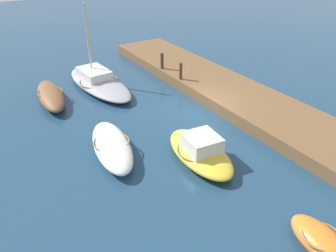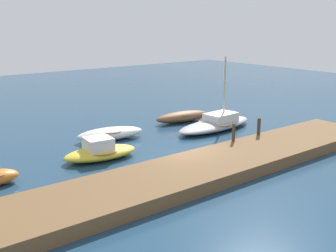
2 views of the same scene
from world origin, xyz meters
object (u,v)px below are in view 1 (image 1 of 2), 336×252
sailboat_grey (98,82)px  mooring_post_west (181,71)px  rowboat_white (112,146)px  motorboat_yellow (200,151)px  mooring_post_mid_west (162,61)px  rowboat_brown (51,95)px  dinghy_orange (321,241)px

sailboat_grey → mooring_post_west: sailboat_grey is taller
rowboat_white → mooring_post_west: size_ratio=4.34×
motorboat_yellow → mooring_post_mid_west: 9.58m
sailboat_grey → motorboat_yellow: bearing=179.7°
rowboat_brown → motorboat_yellow: bearing=-150.9°
mooring_post_mid_west → dinghy_orange: bearing=167.4°
dinghy_orange → motorboat_yellow: bearing=10.7°
sailboat_grey → dinghy_orange: bearing=179.1°
motorboat_yellow → mooring_post_mid_west: mooring_post_mid_west is taller
rowboat_white → mooring_post_west: (4.31, -6.49, 0.74)m
rowboat_white → motorboat_yellow: bearing=-117.5°
motorboat_yellow → mooring_post_mid_west: size_ratio=4.07×
rowboat_brown → mooring_post_mid_west: mooring_post_mid_west is taller
mooring_post_mid_west → sailboat_grey: bearing=81.7°
mooring_post_west → rowboat_white: bearing=123.6°
rowboat_brown → mooring_post_west: bearing=-101.5°
mooring_post_west → mooring_post_mid_west: (2.19, 0.00, 0.00)m
rowboat_white → sailboat_grey: (7.12, -2.23, 0.01)m
motorboat_yellow → mooring_post_west: mooring_post_west is taller
motorboat_yellow → mooring_post_mid_west: bearing=-15.7°
sailboat_grey → motorboat_yellow: sailboat_grey is taller
rowboat_white → motorboat_yellow: 3.81m
rowboat_white → mooring_post_mid_west: (6.50, -6.49, 0.74)m
dinghy_orange → mooring_post_mid_west: (14.55, -3.25, 0.77)m
rowboat_brown → mooring_post_mid_west: 7.37m
rowboat_white → sailboat_grey: size_ratio=0.66×
motorboat_yellow → mooring_post_west: bearing=-21.8°
sailboat_grey → rowboat_brown: 3.10m
dinghy_orange → motorboat_yellow: (5.66, 0.27, 0.08)m
rowboat_white → sailboat_grey: sailboat_grey is taller
rowboat_brown → mooring_post_mid_west: size_ratio=4.40×
sailboat_grey → rowboat_brown: bearing=94.0°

